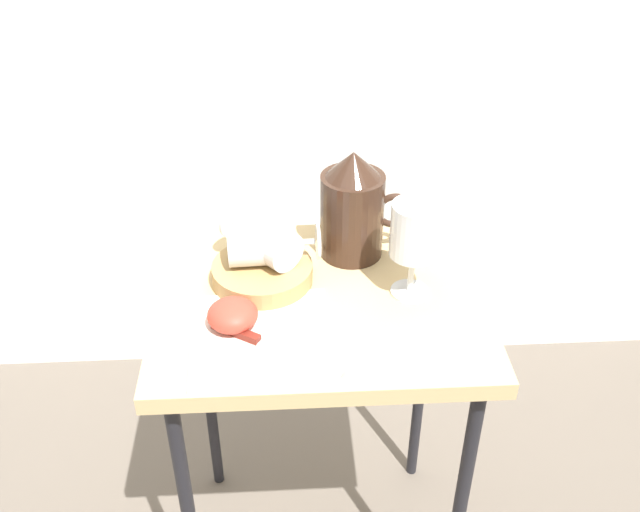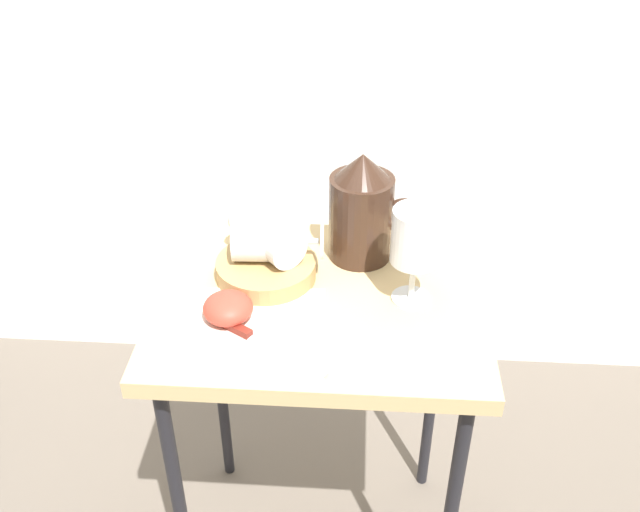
{
  "view_description": "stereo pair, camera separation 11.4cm",
  "coord_description": "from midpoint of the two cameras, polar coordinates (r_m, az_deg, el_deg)",
  "views": [
    {
      "loc": [
        -0.05,
        -0.94,
        1.42
      ],
      "look_at": [
        0.0,
        0.0,
        0.77
      ],
      "focal_mm": 40.25,
      "sensor_mm": 36.0,
      "label": 1
    },
    {
      "loc": [
        0.06,
        -0.94,
        1.42
      ],
      "look_at": [
        0.0,
        0.0,
        0.77
      ],
      "focal_mm": 40.25,
      "sensor_mm": 36.0,
      "label": 2
    }
  ],
  "objects": [
    {
      "name": "apple_half_left",
      "position": [
        1.13,
        -9.88,
        -4.74
      ],
      "size": [
        0.08,
        0.08,
        0.04
      ],
      "primitive_type": "ellipsoid",
      "color": "#CC3D2D",
      "rests_on": "linen_napkin"
    },
    {
      "name": "wine_glass_tipped_near",
      "position": [
        1.2,
        -7.79,
        0.81
      ],
      "size": [
        0.15,
        0.08,
        0.07
      ],
      "color": "silver",
      "rests_on": "basket_tray"
    },
    {
      "name": "basket_tray",
      "position": [
        1.22,
        -7.28,
        -1.47
      ],
      "size": [
        0.17,
        0.17,
        0.03
      ],
      "primitive_type": "cylinder",
      "color": "tan",
      "rests_on": "table"
    },
    {
      "name": "linen_napkin",
      "position": [
        1.12,
        -7.59,
        -6.48
      ],
      "size": [
        0.23,
        0.23,
        0.0
      ],
      "primitive_type": "cube",
      "rotation": [
        0.0,
        0.0,
        0.05
      ],
      "color": "silver",
      "rests_on": "table"
    },
    {
      "name": "knife",
      "position": [
        1.1,
        -8.13,
        -6.74
      ],
      "size": [
        0.2,
        0.13,
        0.01
      ],
      "color": "silver",
      "rests_on": "linen_napkin"
    },
    {
      "name": "wine_glass_tipped_far",
      "position": [
        1.2,
        -6.72,
        0.94
      ],
      "size": [
        0.14,
        0.15,
        0.07
      ],
      "color": "silver",
      "rests_on": "basket_tray"
    },
    {
      "name": "wine_glass_upright",
      "position": [
        1.14,
        4.65,
        1.73
      ],
      "size": [
        0.08,
        0.08,
        0.17
      ],
      "color": "silver",
      "rests_on": "table"
    },
    {
      "name": "table",
      "position": [
        1.24,
        -2.66,
        -5.98
      ],
      "size": [
        0.54,
        0.45,
        0.69
      ],
      "color": "tan",
      "rests_on": "ground_plane"
    },
    {
      "name": "pitcher",
      "position": [
        1.25,
        0.0,
        3.32
      ],
      "size": [
        0.16,
        0.11,
        0.2
      ],
      "color": "#382319",
      "rests_on": "table"
    }
  ]
}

